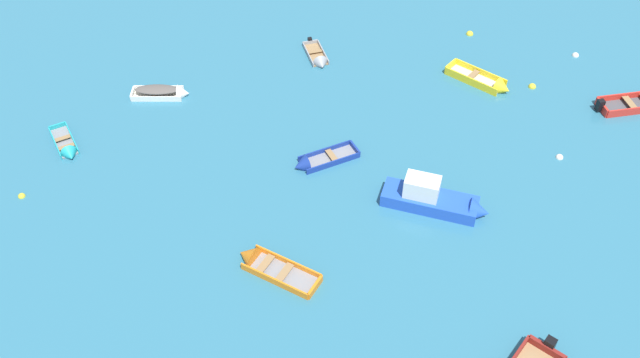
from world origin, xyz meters
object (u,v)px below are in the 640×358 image
mooring_buoy_outer_edge (532,87)px  mooring_buoy_between_boats_right (575,56)px  mooring_buoy_central (559,158)px  rowboat_white_distant_center (166,92)px  rowboat_orange_back_row_right (261,262)px  rowboat_deep_blue_cluster_outer (313,163)px  rowboat_grey_midfield_right (319,60)px  rowboat_yellow_far_back (490,84)px  mooring_buoy_far_field (470,34)px  motor_launch_blue_near_camera (437,200)px  rowboat_turquoise_outer_left (68,149)px  mooring_buoy_midfield (22,196)px

mooring_buoy_outer_edge → mooring_buoy_between_boats_right: mooring_buoy_outer_edge is taller
mooring_buoy_central → mooring_buoy_between_boats_right: (1.27, 9.69, 0.00)m
rowboat_white_distant_center → rowboat_orange_back_row_right: (8.55, -10.63, -0.10)m
mooring_buoy_outer_edge → mooring_buoy_central: (1.33, -5.88, 0.00)m
rowboat_deep_blue_cluster_outer → rowboat_grey_midfield_right: bearing=100.2°
rowboat_yellow_far_back → mooring_buoy_far_field: size_ratio=8.84×
motor_launch_blue_near_camera → rowboat_turquoise_outer_left: bearing=180.0°
rowboat_orange_back_row_right → mooring_buoy_far_field: bearing=69.0°
mooring_buoy_between_boats_right → mooring_buoy_central: bearing=-97.5°
motor_launch_blue_near_camera → rowboat_white_distant_center: (-15.75, 5.53, -0.27)m
rowboat_turquoise_outer_left → rowboat_grey_midfield_right: bearing=43.9°
rowboat_turquoise_outer_left → mooring_buoy_midfield: (-0.68, -3.49, -0.14)m
mooring_buoy_outer_edge → rowboat_deep_blue_cluster_outer: bearing=-140.4°
motor_launch_blue_near_camera → rowboat_orange_back_row_right: bearing=-144.7°
motor_launch_blue_near_camera → rowboat_orange_back_row_right: (-7.20, -5.10, -0.37)m
mooring_buoy_between_boats_right → rowboat_white_distant_center: bearing=-158.5°
mooring_buoy_central → rowboat_turquoise_outer_left: bearing=-169.0°
rowboat_yellow_far_back → mooring_buoy_midfield: (-21.89, -13.77, -0.21)m
mooring_buoy_midfield → rowboat_yellow_far_back: bearing=32.2°
rowboat_white_distant_center → rowboat_deep_blue_cluster_outer: bearing=-22.4°
mooring_buoy_central → rowboat_grey_midfield_right: bearing=157.6°
motor_launch_blue_near_camera → mooring_buoy_between_boats_right: 16.27m
rowboat_turquoise_outer_left → mooring_buoy_far_field: rowboat_turquoise_outer_left is taller
mooring_buoy_midfield → rowboat_white_distant_center: bearing=66.2°
rowboat_yellow_far_back → motor_launch_blue_near_camera: bearing=-101.9°
mooring_buoy_midfield → rowboat_turquoise_outer_left: bearing=79.0°
rowboat_grey_midfield_right → mooring_buoy_midfield: rowboat_grey_midfield_right is taller
motor_launch_blue_near_camera → mooring_buoy_midfield: size_ratio=14.74×
rowboat_orange_back_row_right → rowboat_deep_blue_cluster_outer: rowboat_orange_back_row_right is taller
motor_launch_blue_near_camera → rowboat_yellow_far_back: (2.17, 10.29, -0.33)m
mooring_buoy_central → rowboat_orange_back_row_right: bearing=-142.7°
rowboat_turquoise_outer_left → mooring_buoy_central: bearing=11.0°
mooring_buoy_far_field → rowboat_grey_midfield_right: bearing=-150.3°
motor_launch_blue_near_camera → mooring_buoy_central: motor_launch_blue_near_camera is taller
rowboat_orange_back_row_right → mooring_buoy_between_boats_right: rowboat_orange_back_row_right is taller
mooring_buoy_far_field → rowboat_yellow_far_back: bearing=-75.1°
rowboat_white_distant_center → rowboat_grey_midfield_right: rowboat_white_distant_center is taller
mooring_buoy_midfield → mooring_buoy_far_field: size_ratio=0.77×
rowboat_grey_midfield_right → mooring_buoy_far_field: (8.74, 4.99, -0.13)m
mooring_buoy_outer_edge → mooring_buoy_midfield: 28.19m
rowboat_white_distant_center → mooring_buoy_midfield: bearing=-113.8°
motor_launch_blue_near_camera → rowboat_turquoise_outer_left: 19.05m
mooring_buoy_outer_edge → mooring_buoy_midfield: mooring_buoy_outer_edge is taller
mooring_buoy_between_boats_right → rowboat_turquoise_outer_left: bearing=-151.0°
rowboat_deep_blue_cluster_outer → mooring_buoy_central: rowboat_deep_blue_cluster_outer is taller
rowboat_yellow_far_back → rowboat_grey_midfield_right: rowboat_yellow_far_back is taller
motor_launch_blue_near_camera → mooring_buoy_midfield: bearing=-170.0°
rowboat_deep_blue_cluster_outer → mooring_buoy_midfield: size_ratio=9.61×
rowboat_yellow_far_back → rowboat_orange_back_row_right: bearing=-121.3°
rowboat_deep_blue_cluster_outer → mooring_buoy_between_boats_right: rowboat_deep_blue_cluster_outer is taller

